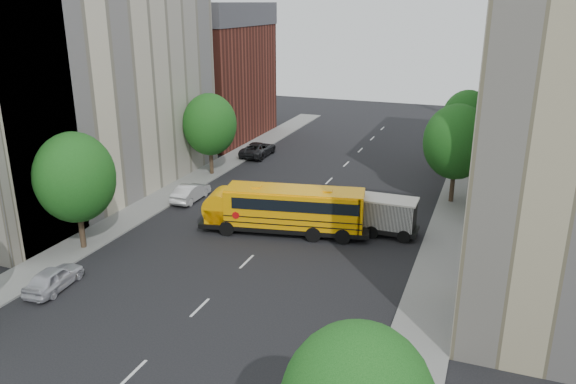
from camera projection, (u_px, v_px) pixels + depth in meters
The scene contains 18 objects.
ground at pixel (259, 249), 37.23m from camera, with size 120.00×120.00×0.00m, color black.
sidewalk_left at pixel (154, 203), 45.50m from camera, with size 3.00×80.00×0.12m, color slate.
sidewalk_right at pixel (445, 245), 37.78m from camera, with size 3.00×80.00×0.12m, color slate.
lane_markings at pixel (308, 202), 46.08m from camera, with size 0.15×64.00×0.01m, color silver.
building_left_cream at pixel (83, 74), 45.35m from camera, with size 10.00×26.00×20.00m, color beige.
building_left_redbrick at pixel (213, 83), 65.96m from camera, with size 10.00×15.00×13.00m, color maroon.
building_right_far at pixel (556, 86), 46.00m from camera, with size 10.00×22.00×18.00m, color tan.
building_right_sidewall at pixel (568, 109), 36.26m from camera, with size 10.10×0.30×18.00m, color brown.
street_tree_1 at pixel (75, 178), 35.78m from camera, with size 5.12×5.12×7.90m.
street_tree_2 at pixel (210, 125), 51.76m from camera, with size 4.99×4.99×7.71m.
street_tree_4 at pixel (457, 142), 44.30m from camera, with size 5.25×5.25×8.10m.
street_tree_5 at pixel (467, 119), 55.04m from camera, with size 4.86×4.86×7.51m.
school_bus at pixel (283, 208), 39.37m from camera, with size 12.26×4.88×3.38m.
safari_truck at pixel (374, 214), 39.45m from camera, with size 6.34×2.38×2.71m.
parked_car_0 at pixel (54, 278), 31.92m from camera, with size 1.61×4.01×1.37m, color silver.
parked_car_1 at pixel (191, 192), 46.17m from camera, with size 1.51×4.32×1.42m, color silver.
parked_car_2 at pixel (258, 149), 59.47m from camera, with size 2.49×5.41×1.50m, color black.
parked_car_5 at pixel (445, 159), 55.96m from camera, with size 1.49×4.29×1.41m, color gray.
Camera 1 is at (13.84, -31.13, 15.62)m, focal length 35.00 mm.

